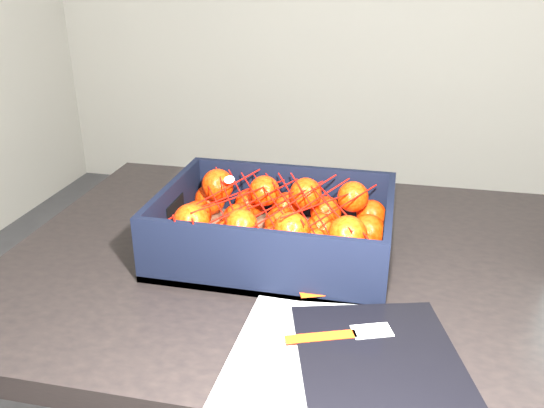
# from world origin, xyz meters

# --- Properties ---
(table) EXTENTS (1.21, 0.81, 0.75)m
(table) POSITION_xyz_m (0.04, -0.35, 0.65)
(table) COLOR black
(table) RESTS_ON ground
(magazine_stack) EXTENTS (0.35, 0.37, 0.02)m
(magazine_stack) POSITION_xyz_m (0.08, -0.64, 0.76)
(magazine_stack) COLOR silver
(magazine_stack) RESTS_ON table
(produce_crate) EXTENTS (0.41, 0.30, 0.12)m
(produce_crate) POSITION_xyz_m (-0.08, -0.35, 0.79)
(produce_crate) COLOR brown
(produce_crate) RESTS_ON table
(clementine_heap) EXTENTS (0.39, 0.29, 0.11)m
(clementine_heap) POSITION_xyz_m (-0.07, -0.34, 0.81)
(clementine_heap) COLOR #FE2B05
(clementine_heap) RESTS_ON produce_crate
(mesh_net) EXTENTS (0.34, 0.27, 0.09)m
(mesh_net) POSITION_xyz_m (-0.08, -0.35, 0.85)
(mesh_net) COLOR #B80D06
(mesh_net) RESTS_ON clementine_heap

